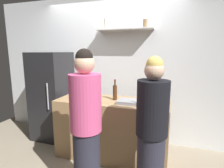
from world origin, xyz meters
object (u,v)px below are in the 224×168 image
(wine_bottle_pale_glass, at_px, (164,98))
(wine_bottle_green_glass, at_px, (146,100))
(utensil_holder, at_px, (78,92))
(person_blonde, at_px, (152,132))
(water_bottle_plastic, at_px, (97,98))
(wine_bottle_dark_glass, at_px, (89,92))
(wine_bottle_amber_glass, at_px, (115,92))
(refrigerator, at_px, (52,96))
(person_pink_top, at_px, (86,127))
(baking_pan, at_px, (130,102))

(wine_bottle_pale_glass, bearing_deg, wine_bottle_green_glass, -146.26)
(utensil_holder, bearing_deg, person_blonde, -29.37)
(water_bottle_plastic, bearing_deg, wine_bottle_dark_glass, 141.87)
(wine_bottle_amber_glass, bearing_deg, wine_bottle_pale_glass, -11.67)
(utensil_holder, relative_size, person_blonde, 0.14)
(utensil_holder, height_order, wine_bottle_pale_glass, wine_bottle_pale_glass)
(wine_bottle_green_glass, distance_m, water_bottle_plastic, 0.68)
(refrigerator, bearing_deg, wine_bottle_green_glass, -16.95)
(person_blonde, bearing_deg, water_bottle_plastic, -159.41)
(person_pink_top, bearing_deg, wine_bottle_pale_glass, -6.55)
(utensil_holder, bearing_deg, refrigerator, 162.08)
(refrigerator, bearing_deg, person_pink_top, -41.90)
(wine_bottle_dark_glass, xyz_separation_m, person_pink_top, (0.31, -0.73, -0.20))
(wine_bottle_green_glass, height_order, person_pink_top, person_pink_top)
(utensil_holder, distance_m, person_blonde, 1.47)
(wine_bottle_amber_glass, bearing_deg, wine_bottle_dark_glass, -160.60)
(utensil_holder, bearing_deg, person_pink_top, -57.20)
(wine_bottle_amber_glass, height_order, wine_bottle_pale_glass, wine_bottle_pale_glass)
(person_blonde, bearing_deg, wine_bottle_dark_glass, -162.15)
(baking_pan, relative_size, person_pink_top, 0.20)
(refrigerator, height_order, person_blonde, refrigerator)
(water_bottle_plastic, bearing_deg, person_pink_top, -79.10)
(wine_bottle_pale_glass, bearing_deg, baking_pan, 177.88)
(refrigerator, relative_size, wine_bottle_amber_glass, 5.17)
(wine_bottle_pale_glass, xyz_separation_m, person_blonde, (-0.10, -0.52, -0.25))
(wine_bottle_green_glass, distance_m, person_pink_top, 0.83)
(wine_bottle_dark_glass, distance_m, wine_bottle_amber_glass, 0.39)
(wine_bottle_amber_glass, xyz_separation_m, person_pink_top, (-0.06, -0.87, -0.20))
(utensil_holder, distance_m, wine_bottle_dark_glass, 0.33)
(utensil_holder, height_order, wine_bottle_dark_glass, wine_bottle_dark_glass)
(utensil_holder, xyz_separation_m, wine_bottle_dark_glass, (0.28, -0.18, 0.06))
(refrigerator, relative_size, water_bottle_plastic, 7.72)
(water_bottle_plastic, relative_size, person_blonde, 0.13)
(wine_bottle_pale_glass, bearing_deg, person_blonde, -100.70)
(wine_bottle_amber_glass, distance_m, person_pink_top, 0.89)
(baking_pan, height_order, wine_bottle_pale_glass, wine_bottle_pale_glass)
(refrigerator, relative_size, wine_bottle_pale_glass, 4.98)
(wine_bottle_amber_glass, distance_m, person_blonde, 0.95)
(refrigerator, bearing_deg, utensil_holder, -17.92)
(wine_bottle_green_glass, height_order, wine_bottle_pale_glass, wine_bottle_pale_glass)
(wine_bottle_green_glass, distance_m, person_blonde, 0.46)
(water_bottle_plastic, distance_m, person_pink_top, 0.62)
(water_bottle_plastic, xyz_separation_m, person_pink_top, (0.11, -0.58, -0.18))
(person_blonde, height_order, person_pink_top, person_pink_top)
(wine_bottle_pale_glass, distance_m, water_bottle_plastic, 0.91)
(baking_pan, distance_m, wine_bottle_amber_glass, 0.31)
(refrigerator, relative_size, wine_bottle_green_glass, 5.23)
(wine_bottle_pale_glass, xyz_separation_m, person_pink_top, (-0.78, -0.72, -0.20))
(wine_bottle_amber_glass, xyz_separation_m, water_bottle_plastic, (-0.17, -0.29, -0.03))
(wine_bottle_amber_glass, bearing_deg, refrigerator, 168.75)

